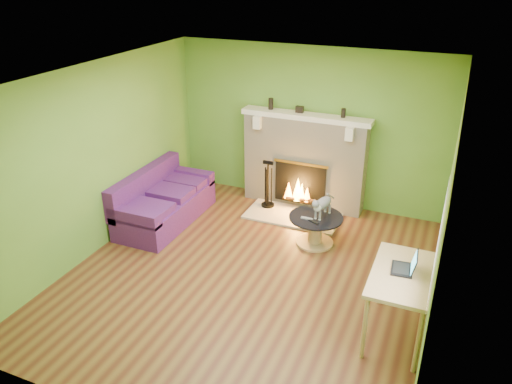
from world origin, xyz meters
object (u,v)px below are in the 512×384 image
at_px(sofa, 163,202).
at_px(desk, 402,281).
at_px(coffee_table, 315,228).
at_px(cat, 323,205).

bearing_deg(sofa, desk, -18.83).
relative_size(sofa, coffee_table, 2.32).
xyz_separation_m(sofa, coffee_table, (2.43, 0.24, -0.06)).
bearing_deg(cat, desk, -35.82).
bearing_deg(desk, coffee_table, 131.94).
relative_size(desk, cat, 2.02).
bearing_deg(desk, sofa, 161.17).
bearing_deg(coffee_table, desk, -48.06).
bearing_deg(coffee_table, cat, 32.01).
relative_size(coffee_table, desk, 0.71).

